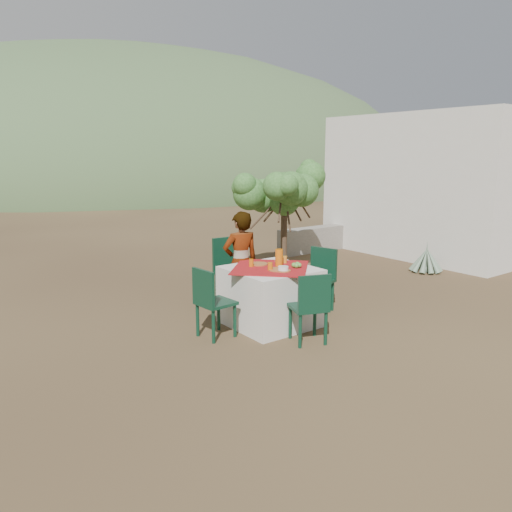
{
  "coord_description": "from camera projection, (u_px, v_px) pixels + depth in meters",
  "views": [
    {
      "loc": [
        -4.45,
        -4.78,
        2.19
      ],
      "look_at": [
        -0.54,
        0.5,
        0.83
      ],
      "focal_mm": 35.0,
      "sensor_mm": 36.0,
      "label": 1
    }
  ],
  "objects": [
    {
      "name": "plate_near",
      "position": [
        278.0,
        270.0,
        6.21
      ],
      "size": [
        0.24,
        0.24,
        0.01
      ],
      "primitive_type": "cylinder",
      "color": "#935C27",
      "rests_on": "table"
    },
    {
      "name": "jar_left",
      "position": [
        285.0,
        260.0,
        6.6
      ],
      "size": [
        0.06,
        0.06,
        0.09
      ],
      "primitive_type": "cylinder",
      "color": "orange",
      "rests_on": "table"
    },
    {
      "name": "white_bowl",
      "position": [
        283.0,
        268.0,
        6.15
      ],
      "size": [
        0.13,
        0.13,
        0.05
      ],
      "primitive_type": "cylinder",
      "color": "white",
      "rests_on": "bowl_plate"
    },
    {
      "name": "chair_far",
      "position": [
        231.0,
        268.0,
        7.23
      ],
      "size": [
        0.49,
        0.49,
        0.99
      ],
      "rotation": [
        0.0,
        0.0,
        -0.07
      ],
      "color": "black",
      "rests_on": "ground"
    },
    {
      "name": "juice_pitcher",
      "position": [
        279.0,
        258.0,
        6.42
      ],
      "size": [
        0.1,
        0.1,
        0.22
      ],
      "primitive_type": "cylinder",
      "color": "#D1620D",
      "rests_on": "table"
    },
    {
      "name": "jar_right",
      "position": [
        279.0,
        258.0,
        6.71
      ],
      "size": [
        0.05,
        0.05,
        0.09
      ],
      "primitive_type": "cylinder",
      "color": "orange",
      "rests_on": "table"
    },
    {
      "name": "chair_near",
      "position": [
        311.0,
        305.0,
        5.75
      ],
      "size": [
        0.5,
        0.5,
        0.85
      ],
      "rotation": [
        0.0,
        0.0,
        2.8
      ],
      "color": "black",
      "rests_on": "ground"
    },
    {
      "name": "hill_near_right",
      "position": [
        126.0,
        180.0,
        42.13
      ],
      "size": [
        48.0,
        48.0,
        20.0
      ],
      "primitive_type": "ellipsoid",
      "color": "#3C5530",
      "rests_on": "ground"
    },
    {
      "name": "fruit_cluster",
      "position": [
        297.0,
        265.0,
        6.34
      ],
      "size": [
        0.13,
        0.12,
        0.06
      ],
      "color": "#569736",
      "rests_on": "table"
    },
    {
      "name": "plate_far",
      "position": [
        258.0,
        264.0,
        6.52
      ],
      "size": [
        0.24,
        0.24,
        0.01
      ],
      "primitive_type": "cylinder",
      "color": "#935C27",
      "rests_on": "table"
    },
    {
      "name": "glass_near",
      "position": [
        270.0,
        266.0,
        6.18
      ],
      "size": [
        0.06,
        0.06,
        0.1
      ],
      "primitive_type": "cylinder",
      "color": "#D1620D",
      "rests_on": "table"
    },
    {
      "name": "person",
      "position": [
        241.0,
        263.0,
        6.85
      ],
      "size": [
        0.57,
        0.42,
        1.42
      ],
      "primitive_type": "imported",
      "rotation": [
        0.0,
        0.0,
        2.98
      ],
      "color": "#8C6651",
      "rests_on": "ground"
    },
    {
      "name": "shrub_tree",
      "position": [
        285.0,
        196.0,
        9.02
      ],
      "size": [
        1.54,
        1.51,
        1.81
      ],
      "color": "#4C3426",
      "rests_on": "ground"
    },
    {
      "name": "hill_far_right",
      "position": [
        222.0,
        172.0,
        59.32
      ],
      "size": [
        36.0,
        36.0,
        14.0
      ],
      "primitive_type": "ellipsoid",
      "color": "gray",
      "rests_on": "ground"
    },
    {
      "name": "stone_wall",
      "position": [
        325.0,
        238.0,
        11.51
      ],
      "size": [
        2.6,
        0.35,
        0.55
      ],
      "primitive_type": "cube",
      "color": "gray",
      "rests_on": "ground"
    },
    {
      "name": "chair_left",
      "position": [
        211.0,
        300.0,
        5.93
      ],
      "size": [
        0.43,
        0.43,
        0.86
      ],
      "rotation": [
        0.0,
        0.0,
        1.66
      ],
      "color": "black",
      "rests_on": "ground"
    },
    {
      "name": "agave",
      "position": [
        426.0,
        261.0,
        9.34
      ],
      "size": [
        0.6,
        0.61,
        0.64
      ],
      "rotation": [
        0.0,
        0.0,
        0.36
      ],
      "color": "slate",
      "rests_on": "ground"
    },
    {
      "name": "glass_far",
      "position": [
        251.0,
        263.0,
        6.4
      ],
      "size": [
        0.06,
        0.06,
        0.1
      ],
      "primitive_type": "cylinder",
      "color": "#D1620D",
      "rests_on": "table"
    },
    {
      "name": "napkin_holder",
      "position": [
        278.0,
        260.0,
        6.6
      ],
      "size": [
        0.07,
        0.06,
        0.08
      ],
      "primitive_type": "cube",
      "rotation": [
        0.0,
        0.0,
        -0.38
      ],
      "color": "white",
      "rests_on": "table"
    },
    {
      "name": "bowl_plate",
      "position": [
        283.0,
        271.0,
        6.15
      ],
      "size": [
        0.19,
        0.19,
        0.01
      ],
      "primitive_type": "cylinder",
      "color": "#935C27",
      "rests_on": "table"
    },
    {
      "name": "guesthouse",
      "position": [
        442.0,
        185.0,
        11.17
      ],
      "size": [
        3.2,
        4.2,
        3.0
      ],
      "primitive_type": "cube",
      "color": "beige",
      "rests_on": "ground"
    },
    {
      "name": "table",
      "position": [
        270.0,
        296.0,
        6.44
      ],
      "size": [
        1.3,
        1.3,
        0.76
      ],
      "color": "silver",
      "rests_on": "ground"
    },
    {
      "name": "chair_right",
      "position": [
        320.0,
        276.0,
        7.01
      ],
      "size": [
        0.51,
        0.51,
        0.89
      ],
      "rotation": [
        0.0,
        0.0,
        5.0
      ],
      "color": "black",
      "rests_on": "ground"
    },
    {
      "name": "ground",
      "position": [
        310.0,
        317.0,
        6.79
      ],
      "size": [
        160.0,
        160.0,
        0.0
      ],
      "primitive_type": "plane",
      "color": "#382619",
      "rests_on": "ground"
    }
  ]
}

